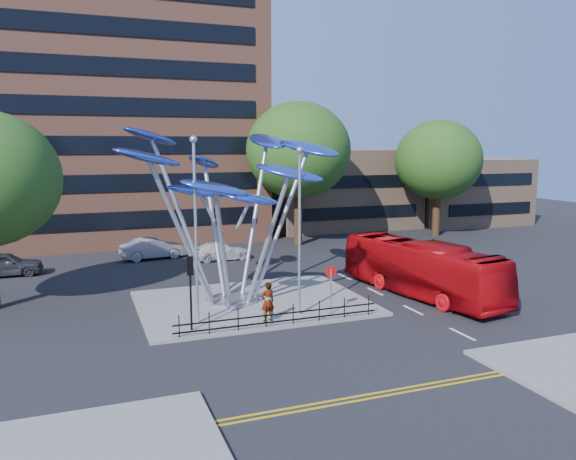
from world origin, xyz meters
name	(u,v)px	position (x,y,z in m)	size (l,w,h in m)	color
ground	(314,337)	(0.00, 0.00, 0.00)	(120.00, 120.00, 0.00)	black
traffic_island	(253,303)	(-1.00, 6.00, 0.07)	(12.00, 9.00, 0.15)	slate
double_yellow_near	(382,392)	(0.00, -6.00, 0.01)	(40.00, 0.12, 0.01)	gold
double_yellow_far	(386,396)	(0.00, -6.30, 0.01)	(40.00, 0.12, 0.01)	gold
brick_tower	(113,72)	(-6.00, 32.00, 15.00)	(25.00, 15.00, 30.00)	#995A42
low_building_near	(342,189)	(16.00, 30.00, 4.00)	(15.00, 8.00, 8.00)	#A07D5E
low_building_far	(466,191)	(30.00, 28.00, 3.50)	(12.00, 8.00, 7.00)	#A07D5E
tree_right	(298,151)	(8.00, 22.00, 8.04)	(8.80, 8.80, 12.11)	black
tree_far	(438,160)	(22.00, 22.00, 7.11)	(8.00, 8.00, 10.81)	black
leaf_sculpture	(228,177)	(-2.07, 6.68, 6.87)	(12.72, 9.54, 9.51)	#9EA0A5
street_lamp_left	(195,214)	(-4.50, 3.50, 5.36)	(0.36, 0.36, 8.80)	#9EA0A5
street_lamp_right	(300,216)	(0.50, 3.00, 5.09)	(0.36, 0.36, 8.30)	#9EA0A5
traffic_light_island	(190,277)	(-5.00, 2.50, 2.61)	(0.28, 0.18, 3.42)	black
no_entry_sign_island	(331,281)	(2.00, 2.52, 1.82)	(0.60, 0.10, 2.45)	#9EA0A5
pedestrian_railing_front	(280,317)	(-1.00, 1.70, 0.55)	(10.00, 0.06, 1.00)	black
red_bus	(421,269)	(8.50, 4.37, 1.56)	(2.63, 11.22, 3.13)	#AD070D
pedestrian	(268,302)	(-1.33, 2.50, 1.11)	(0.70, 0.46, 1.92)	gray
parked_car_left	(4,264)	(-14.29, 18.00, 0.80)	(1.89, 4.69, 1.60)	#3C3D43
parked_car_mid	(153,248)	(-4.44, 20.31, 0.80)	(1.69, 4.84, 1.59)	#9B9CA2
parked_car_right	(221,251)	(0.25, 18.15, 0.65)	(1.82, 4.47, 1.30)	silver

